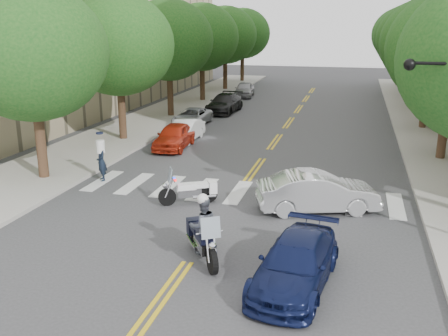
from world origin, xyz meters
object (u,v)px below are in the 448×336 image
(convertible, at_px, (318,192))
(motorcycle_parked, at_px, (193,191))
(officer_standing, at_px, (102,161))
(motorcycle_police, at_px, (203,230))
(sedan_blue, at_px, (296,263))

(convertible, bearing_deg, motorcycle_parked, 76.21)
(motorcycle_parked, bearing_deg, officer_standing, 41.41)
(motorcycle_parked, height_order, officer_standing, officer_standing)
(motorcycle_police, bearing_deg, officer_standing, -75.45)
(motorcycle_parked, bearing_deg, sedan_blue, -167.81)
(officer_standing, height_order, sedan_blue, officer_standing)
(motorcycle_police, xyz_separation_m, sedan_blue, (2.84, -0.88, -0.28))
(motorcycle_parked, relative_size, officer_standing, 1.21)
(motorcycle_police, distance_m, sedan_blue, 2.99)
(motorcycle_parked, distance_m, sedan_blue, 7.01)
(motorcycle_parked, height_order, sedan_blue, motorcycle_parked)
(motorcycle_police, bearing_deg, convertible, -153.72)
(officer_standing, xyz_separation_m, convertible, (9.52, -1.32, -0.15))
(motorcycle_parked, bearing_deg, motorcycle_police, 172.89)
(motorcycle_police, height_order, convertible, motorcycle_police)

